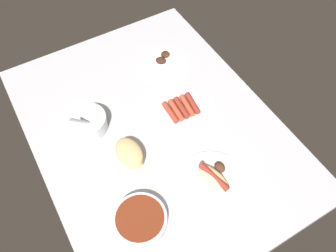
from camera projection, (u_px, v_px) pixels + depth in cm
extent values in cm
cube|color=#B2B2B7|center=(154.00, 129.00, 138.69)|extent=(120.00, 90.00, 3.00)
ellipsoid|color=#DBB77A|center=(130.00, 155.00, 128.19)|extent=(13.96, 9.95, 3.60)
ellipsoid|color=tan|center=(129.00, 152.00, 124.69)|extent=(13.29, 8.87, 3.60)
cylinder|color=white|center=(140.00, 220.00, 113.93)|extent=(17.76, 17.76, 4.00)
cylinder|color=maroon|center=(140.00, 218.00, 112.62)|extent=(15.99, 15.99, 1.00)
cylinder|color=silver|center=(88.00, 123.00, 134.67)|extent=(14.95, 14.95, 6.44)
cylinder|color=beige|center=(87.00, 121.00, 133.61)|extent=(13.16, 13.16, 2.90)
cube|color=#B7B7BC|center=(83.00, 122.00, 127.48)|extent=(3.71, 10.05, 13.27)
cylinder|color=white|center=(181.00, 110.00, 141.58)|extent=(22.32, 22.32, 1.00)
cylinder|color=#9E3828|center=(170.00, 112.00, 138.87)|extent=(10.69, 2.60, 2.31)
cylinder|color=#AD472D|center=(176.00, 110.00, 139.55)|extent=(10.76, 3.05, 2.31)
cylinder|color=maroon|center=(181.00, 108.00, 140.22)|extent=(10.77, 3.11, 2.31)
cylinder|color=#AD472D|center=(187.00, 105.00, 140.90)|extent=(10.82, 3.51, 2.31)
cylinder|color=maroon|center=(192.00, 103.00, 141.57)|extent=(10.83, 3.61, 2.31)
cylinder|color=white|center=(213.00, 182.00, 123.36)|extent=(24.51, 24.51, 1.00)
ellipsoid|color=#E5C689|center=(214.00, 179.00, 121.15)|extent=(14.39, 8.71, 4.40)
cylinder|color=maroon|center=(214.00, 177.00, 120.15)|extent=(12.97, 5.05, 2.40)
ellipsoid|color=#472819|center=(220.00, 167.00, 124.57)|extent=(4.48, 3.70, 2.80)
cylinder|color=white|center=(163.00, 63.00, 156.83)|extent=(20.02, 20.02, 1.00)
ellipsoid|color=#381E14|center=(165.00, 54.00, 157.62)|extent=(4.75, 5.11, 2.37)
ellipsoid|color=#472819|center=(166.00, 55.00, 157.63)|extent=(3.95, 4.53, 2.16)
ellipsoid|color=#381E14|center=(161.00, 60.00, 155.12)|extent=(5.65, 5.84, 2.72)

